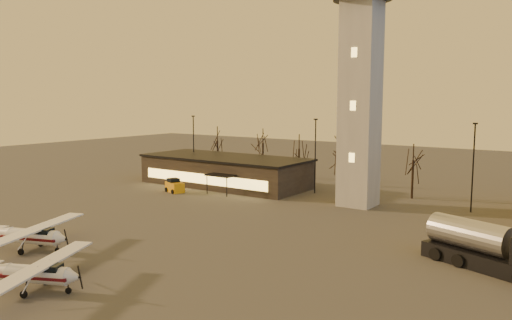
{
  "coord_description": "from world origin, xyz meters",
  "views": [
    {
      "loc": [
        23.85,
        -25.36,
        12.75
      ],
      "look_at": [
        -3.06,
        13.0,
        7.01
      ],
      "focal_mm": 35.0,
      "sensor_mm": 36.0,
      "label": 1
    }
  ],
  "objects_px": {
    "cessna_front": "(40,277)",
    "service_cart": "(175,187)",
    "fuel_truck": "(485,250)",
    "control_tower": "(361,68)",
    "terminal": "(225,171)",
    "cessna_rear": "(35,239)"
  },
  "relations": [
    {
      "from": "terminal",
      "to": "cessna_front",
      "type": "relative_size",
      "value": 2.55
    },
    {
      "from": "cessna_front",
      "to": "service_cart",
      "type": "xyz_separation_m",
      "value": [
        -18.04,
        31.18,
        -0.27
      ]
    },
    {
      "from": "control_tower",
      "to": "cessna_front",
      "type": "relative_size",
      "value": 3.28
    },
    {
      "from": "terminal",
      "to": "cessna_rear",
      "type": "relative_size",
      "value": 2.38
    },
    {
      "from": "terminal",
      "to": "cessna_rear",
      "type": "bearing_deg",
      "value": -78.37
    },
    {
      "from": "cessna_rear",
      "to": "control_tower",
      "type": "bearing_deg",
      "value": 45.01
    },
    {
      "from": "control_tower",
      "to": "terminal",
      "type": "distance_m",
      "value": 26.24
    },
    {
      "from": "terminal",
      "to": "cessna_rear",
      "type": "xyz_separation_m",
      "value": [
        7.12,
        -34.6,
        -1.13
      ]
    },
    {
      "from": "fuel_truck",
      "to": "control_tower",
      "type": "bearing_deg",
      "value": 157.83
    },
    {
      "from": "terminal",
      "to": "control_tower",
      "type": "bearing_deg",
      "value": -5.15
    },
    {
      "from": "terminal",
      "to": "service_cart",
      "type": "xyz_separation_m",
      "value": [
        -2.28,
        -8.3,
        -1.45
      ]
    },
    {
      "from": "control_tower",
      "to": "terminal",
      "type": "relative_size",
      "value": 1.28
    },
    {
      "from": "control_tower",
      "to": "service_cart",
      "type": "distance_m",
      "value": 29.55
    },
    {
      "from": "terminal",
      "to": "cessna_rear",
      "type": "height_order",
      "value": "terminal"
    },
    {
      "from": "control_tower",
      "to": "service_cart",
      "type": "relative_size",
      "value": 9.92
    },
    {
      "from": "control_tower",
      "to": "cessna_front",
      "type": "distance_m",
      "value": 41.0
    },
    {
      "from": "cessna_front",
      "to": "service_cart",
      "type": "relative_size",
      "value": 3.03
    },
    {
      "from": "service_cart",
      "to": "cessna_front",
      "type": "bearing_deg",
      "value": -40.62
    },
    {
      "from": "control_tower",
      "to": "fuel_truck",
      "type": "bearing_deg",
      "value": -42.28
    },
    {
      "from": "cessna_front",
      "to": "fuel_truck",
      "type": "distance_m",
      "value": 32.04
    },
    {
      "from": "terminal",
      "to": "fuel_truck",
      "type": "relative_size",
      "value": 2.58
    },
    {
      "from": "fuel_truck",
      "to": "cessna_front",
      "type": "bearing_deg",
      "value": -116.56
    }
  ]
}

